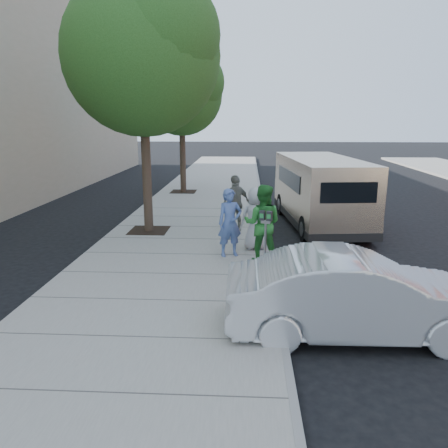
{
  "coord_description": "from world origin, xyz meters",
  "views": [
    {
      "loc": [
        0.82,
        -10.92,
        3.63
      ],
      "look_at": [
        0.25,
        -0.51,
        1.1
      ],
      "focal_mm": 35.0,
      "sensor_mm": 36.0,
      "label": 1
    }
  ],
  "objects_px": {
    "person_striped_polo": "(236,203)",
    "person_green_shirt": "(262,224)",
    "van": "(319,190)",
    "person_officer": "(230,223)",
    "tree_near": "(143,50)",
    "tree_far": "(182,90)",
    "parking_meter": "(266,228)",
    "person_gray_shirt": "(255,219)",
    "sedan": "(356,296)"
  },
  "relations": [
    {
      "from": "person_striped_polo",
      "to": "person_green_shirt",
      "type": "bearing_deg",
      "value": 63.11
    },
    {
      "from": "van",
      "to": "person_striped_polo",
      "type": "distance_m",
      "value": 3.24
    },
    {
      "from": "person_officer",
      "to": "person_green_shirt",
      "type": "distance_m",
      "value": 0.93
    },
    {
      "from": "tree_near",
      "to": "tree_far",
      "type": "distance_m",
      "value": 7.63
    },
    {
      "from": "parking_meter",
      "to": "person_striped_polo",
      "type": "bearing_deg",
      "value": 122.7
    },
    {
      "from": "tree_near",
      "to": "person_gray_shirt",
      "type": "height_order",
      "value": "tree_near"
    },
    {
      "from": "person_green_shirt",
      "to": "person_officer",
      "type": "bearing_deg",
      "value": -17.43
    },
    {
      "from": "person_officer",
      "to": "van",
      "type": "bearing_deg",
      "value": 34.62
    },
    {
      "from": "person_striped_polo",
      "to": "sedan",
      "type": "bearing_deg",
      "value": 68.14
    },
    {
      "from": "tree_near",
      "to": "parking_meter",
      "type": "distance_m",
      "value": 6.63
    },
    {
      "from": "parking_meter",
      "to": "person_gray_shirt",
      "type": "relative_size",
      "value": 0.84
    },
    {
      "from": "parking_meter",
      "to": "person_green_shirt",
      "type": "distance_m",
      "value": 0.66
    },
    {
      "from": "tree_far",
      "to": "parking_meter",
      "type": "relative_size",
      "value": 4.56
    },
    {
      "from": "tree_far",
      "to": "person_gray_shirt",
      "type": "bearing_deg",
      "value": -70.73
    },
    {
      "from": "person_green_shirt",
      "to": "tree_near",
      "type": "bearing_deg",
      "value": -29.77
    },
    {
      "from": "van",
      "to": "sedan",
      "type": "relative_size",
      "value": 1.47
    },
    {
      "from": "van",
      "to": "person_officer",
      "type": "relative_size",
      "value": 3.68
    },
    {
      "from": "parking_meter",
      "to": "person_striped_polo",
      "type": "xyz_separation_m",
      "value": [
        -0.79,
        3.62,
        -0.14
      ]
    },
    {
      "from": "parking_meter",
      "to": "tree_far",
      "type": "bearing_deg",
      "value": 127.85
    },
    {
      "from": "tree_near",
      "to": "person_officer",
      "type": "xyz_separation_m",
      "value": [
        2.63,
        -2.47,
        -4.52
      ]
    },
    {
      "from": "tree_near",
      "to": "person_striped_polo",
      "type": "distance_m",
      "value": 5.26
    },
    {
      "from": "parking_meter",
      "to": "tree_near",
      "type": "bearing_deg",
      "value": 155.03
    },
    {
      "from": "person_striped_polo",
      "to": "person_officer",
      "type": "bearing_deg",
      "value": 47.33
    },
    {
      "from": "sedan",
      "to": "person_striped_polo",
      "type": "bearing_deg",
      "value": 17.92
    },
    {
      "from": "person_green_shirt",
      "to": "person_gray_shirt",
      "type": "bearing_deg",
      "value": -71.41
    },
    {
      "from": "tree_far",
      "to": "sedan",
      "type": "distance_m",
      "value": 15.38
    },
    {
      "from": "sedan",
      "to": "person_officer",
      "type": "distance_m",
      "value": 4.53
    },
    {
      "from": "van",
      "to": "tree_far",
      "type": "bearing_deg",
      "value": 126.83
    },
    {
      "from": "sedan",
      "to": "person_officer",
      "type": "relative_size",
      "value": 2.51
    },
    {
      "from": "person_gray_shirt",
      "to": "person_striped_polo",
      "type": "distance_m",
      "value": 1.99
    },
    {
      "from": "person_green_shirt",
      "to": "person_gray_shirt",
      "type": "height_order",
      "value": "person_green_shirt"
    },
    {
      "from": "person_striped_polo",
      "to": "van",
      "type": "bearing_deg",
      "value": 168.26
    },
    {
      "from": "person_green_shirt",
      "to": "parking_meter",
      "type": "bearing_deg",
      "value": 104.61
    },
    {
      "from": "van",
      "to": "person_officer",
      "type": "distance_m",
      "value": 5.04
    },
    {
      "from": "person_gray_shirt",
      "to": "person_striped_polo",
      "type": "relative_size",
      "value": 0.95
    },
    {
      "from": "tree_near",
      "to": "tree_far",
      "type": "bearing_deg",
      "value": 90.0
    },
    {
      "from": "parking_meter",
      "to": "person_striped_polo",
      "type": "distance_m",
      "value": 3.71
    },
    {
      "from": "van",
      "to": "person_gray_shirt",
      "type": "height_order",
      "value": "van"
    },
    {
      "from": "van",
      "to": "person_green_shirt",
      "type": "relative_size",
      "value": 3.34
    },
    {
      "from": "person_officer",
      "to": "person_gray_shirt",
      "type": "distance_m",
      "value": 0.92
    },
    {
      "from": "sedan",
      "to": "person_officer",
      "type": "height_order",
      "value": "person_officer"
    },
    {
      "from": "person_striped_polo",
      "to": "person_gray_shirt",
      "type": "bearing_deg",
      "value": 66.15
    },
    {
      "from": "person_officer",
      "to": "sedan",
      "type": "bearing_deg",
      "value": -79.6
    },
    {
      "from": "tree_near",
      "to": "sedan",
      "type": "relative_size",
      "value": 1.71
    },
    {
      "from": "parking_meter",
      "to": "person_green_shirt",
      "type": "xyz_separation_m",
      "value": [
        -0.05,
        0.65,
        -0.06
      ]
    },
    {
      "from": "van",
      "to": "person_officer",
      "type": "xyz_separation_m",
      "value": [
        -2.91,
        -4.12,
        -0.21
      ]
    },
    {
      "from": "person_green_shirt",
      "to": "person_striped_polo",
      "type": "bearing_deg",
      "value": -65.79
    },
    {
      "from": "tree_near",
      "to": "parking_meter",
      "type": "bearing_deg",
      "value": -45.38
    },
    {
      "from": "tree_near",
      "to": "person_officer",
      "type": "relative_size",
      "value": 4.29
    },
    {
      "from": "tree_near",
      "to": "person_officer",
      "type": "height_order",
      "value": "tree_near"
    }
  ]
}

